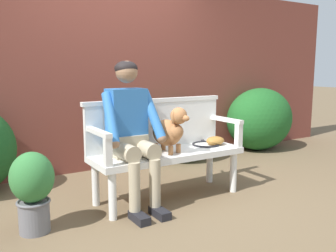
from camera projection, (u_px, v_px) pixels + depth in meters
ground_plane at (168, 198)px, 3.66m from camera, size 40.00×40.00×0.00m
brick_garden_fence at (106, 75)px, 4.74m from camera, size 8.00×0.30×2.38m
hedge_bush_mid_right at (183, 131)px, 5.08m from camera, size 0.83×0.73×0.83m
hedge_bush_far_right at (260, 119)px, 5.75m from camera, size 1.14×0.85×0.97m
garden_bench at (168, 158)px, 3.60m from camera, size 1.52×0.51×0.48m
bench_backrest at (156, 123)px, 3.74m from camera, size 1.56×0.06×0.50m
bench_armrest_left_end at (102, 140)px, 3.10m from camera, size 0.06×0.51×0.28m
bench_armrest_right_end at (230, 126)px, 3.85m from camera, size 0.06×0.51×0.28m
person_seated at (131, 128)px, 3.32m from camera, size 0.56×0.66×1.35m
dog_on_bench at (170, 130)px, 3.48m from camera, size 0.30×0.44×0.45m
tennis_racket at (205, 144)px, 3.89m from camera, size 0.39×0.57×0.03m
baseball_glove at (215, 141)px, 3.87m from camera, size 0.25×0.22×0.09m
potted_plant at (33, 187)px, 2.85m from camera, size 0.34×0.34×0.65m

